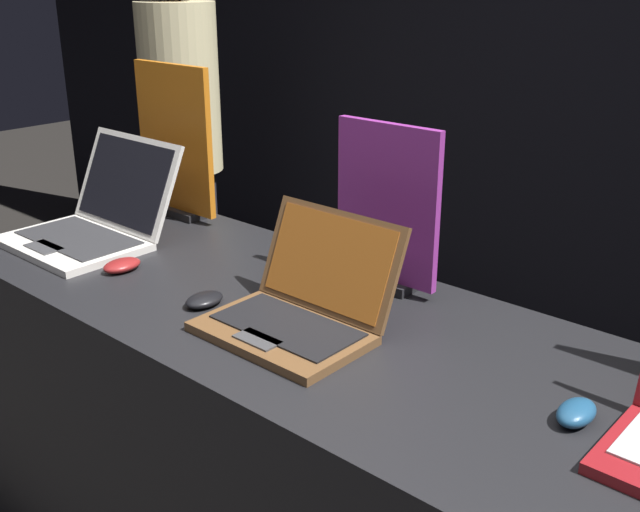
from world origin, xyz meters
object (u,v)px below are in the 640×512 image
Objects in this scene: promo_stand_front at (175,145)px; promo_stand_middle at (387,212)px; laptop_front at (94,219)px; mouse_front at (122,265)px; mouse_back at (576,413)px; mouse_middle at (204,300)px; laptop_middle at (301,304)px; person_bystander at (184,153)px.

promo_stand_front reaches higher than promo_stand_middle.
mouse_front is (0.25, -0.09, -0.05)m from laptop_front.
mouse_back is at bearing 0.96° from laptop_front.
laptop_front is at bearing -90.00° from promo_stand_front.
mouse_front is 1.06× the size of mouse_middle.
promo_stand_front is at bearing 158.31° from laptop_middle.
laptop_middle is (0.82, -0.33, -0.17)m from promo_stand_front.
laptop_middle is 3.69× the size of mouse_back.
promo_stand_middle reaches higher than laptop_front.
laptop_middle is 1.83m from person_bystander.
promo_stand_front is 0.27× the size of person_bystander.
laptop_front is at bearing -50.96° from person_bystander.
laptop_front is 0.86× the size of promo_stand_front.
laptop_front is 0.34m from promo_stand_front.
laptop_front is 0.27m from mouse_front.
mouse_front is 0.51m from promo_stand_front.
promo_stand_front is at bearing -39.57° from person_bystander.
laptop_front reaches higher than mouse_back.
promo_stand_front is at bearing 90.00° from laptop_front.
promo_stand_front reaches higher than laptop_front.
promo_stand_front reaches higher than mouse_middle.
promo_stand_front is (-0.25, 0.39, 0.21)m from mouse_front.
mouse_front is at bearing -45.19° from person_bystander.
mouse_front is 0.69m from promo_stand_middle.
person_bystander is (-1.32, 1.00, -0.04)m from mouse_middle.
person_bystander is (-0.74, 0.62, -0.25)m from promo_stand_front.
laptop_middle is at bearing -90.00° from promo_stand_middle.
person_bystander reaches higher than mouse_front.
promo_stand_middle is at bearing 55.84° from mouse_middle.
mouse_middle is (0.58, -0.39, -0.21)m from promo_stand_front.
laptop_front is 4.13× the size of mouse_middle.
promo_stand_front reaches higher than laptop_middle.
mouse_middle is at bearing -124.16° from promo_stand_middle.
laptop_front is 1.12× the size of laptop_middle.
laptop_front is 3.88× the size of mouse_front.
mouse_back is at bearing -22.86° from promo_stand_middle.
mouse_front is at bearing -147.39° from promo_stand_middle.
laptop_front reaches higher than mouse_front.
mouse_middle is at bearing -8.51° from laptop_front.
person_bystander is at bearing 157.51° from mouse_back.
promo_stand_middle is (0.82, 0.27, 0.13)m from laptop_front.
laptop_middle reaches higher than mouse_back.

